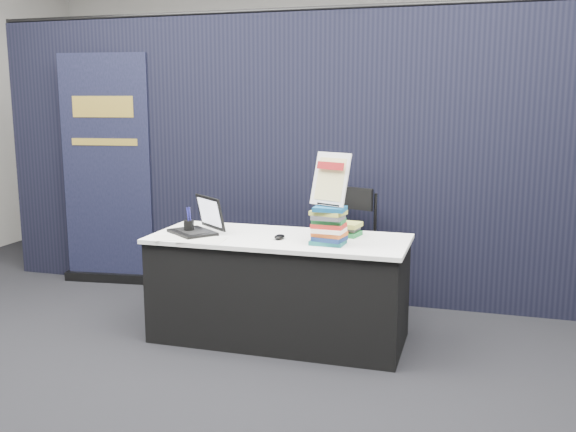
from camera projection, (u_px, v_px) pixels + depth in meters
The scene contains 15 objects.
floor at pixel (253, 368), 4.10m from camera, with size 8.00×8.00×0.00m, color black.
wall_back at pixel (367, 95), 7.56m from camera, with size 8.00×0.02×3.50m, color #B0ADA7.
drape_partition at pixel (316, 159), 5.40m from camera, with size 6.00×0.08×2.40m, color black.
display_table at pixel (279, 288), 4.56m from camera, with size 1.80×0.75×0.75m.
laptop at pixel (195, 224), 4.62m from camera, with size 0.42×0.46×0.26m.
mouse at pixel (280, 237), 4.40m from camera, with size 0.07×0.11×0.03m, color black.
brochure_left at pixel (174, 237), 4.46m from camera, with size 0.28×0.20×0.00m, color silver.
brochure_mid at pixel (194, 236), 4.49m from camera, with size 0.27×0.19×0.00m, color silver.
brochure_right at pixel (202, 240), 4.37m from camera, with size 0.30×0.22×0.00m, color silver.
pen_cup at pixel (189, 227), 4.59m from camera, with size 0.07×0.07×0.10m, color black.
book_stack_tall at pixel (329, 225), 4.23m from camera, with size 0.22×0.18×0.25m.
book_stack_short at pixel (344, 228), 4.53m from camera, with size 0.24×0.20×0.09m.
info_sign at pixel (330, 180), 4.21m from camera, with size 0.28×0.20×0.36m.
pullup_banner at pixel (107, 183), 5.90m from camera, with size 0.90×0.21×2.11m.
stacking_chair at pixel (343, 247), 4.99m from camera, with size 0.59×0.60×1.01m.
Camera 1 is at (1.32, -3.64, 1.70)m, focal length 40.00 mm.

